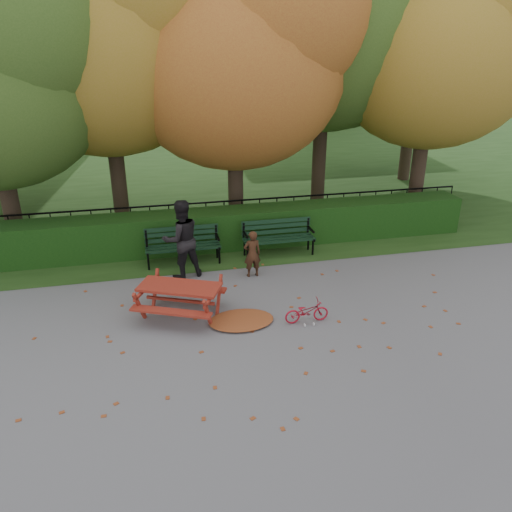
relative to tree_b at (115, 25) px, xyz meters
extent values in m
plane|color=slate|center=(2.44, -6.75, -5.40)|extent=(90.00, 90.00, 0.00)
plane|color=#1C3B12|center=(2.44, 7.25, -5.40)|extent=(90.00, 90.00, 0.00)
cube|color=#BEA894|center=(10.44, 21.25, 0.60)|extent=(9.00, 6.00, 12.00)
cube|color=black|center=(2.44, -2.25, -4.90)|extent=(13.00, 0.90, 1.00)
cube|color=black|center=(2.44, -1.45, -5.32)|extent=(14.00, 0.04, 0.04)
cube|color=black|center=(2.44, -1.45, -4.40)|extent=(14.00, 0.04, 0.04)
cylinder|color=black|center=(-0.56, -1.45, -4.90)|extent=(0.03, 0.03, 1.00)
cylinder|color=black|center=(2.44, -1.45, -4.90)|extent=(0.03, 0.03, 1.00)
cylinder|color=black|center=(5.44, -1.45, -4.90)|extent=(0.03, 0.03, 1.00)
cylinder|color=black|center=(8.94, -1.45, -4.90)|extent=(0.03, 0.03, 1.00)
cylinder|color=black|center=(-3.06, -0.95, -4.09)|extent=(0.44, 0.44, 2.62)
sphere|color=#34531B|center=(-2.08, -1.65, -0.02)|extent=(4.20, 4.20, 4.20)
cylinder|color=black|center=(-0.36, 0.25, -3.83)|extent=(0.44, 0.44, 3.15)
ellipsoid|color=olive|center=(-0.36, 0.25, -0.45)|extent=(6.40, 6.40, 5.76)
cylinder|color=black|center=(2.94, -0.55, -4.00)|extent=(0.44, 0.44, 2.80)
ellipsoid|color=#98441D|center=(2.94, -0.55, -1.00)|extent=(6.00, 6.00, 5.40)
sphere|color=#98441D|center=(3.99, -1.30, 0.35)|extent=(4.50, 4.50, 4.50)
cylinder|color=black|center=(5.94, 0.75, -3.65)|extent=(0.44, 0.44, 3.50)
ellipsoid|color=#34531B|center=(5.94, 0.75, 0.10)|extent=(6.80, 6.80, 6.12)
cylinder|color=black|center=(8.64, -0.75, -3.92)|extent=(0.44, 0.44, 2.97)
ellipsoid|color=olive|center=(8.64, -0.75, -0.73)|extent=(5.80, 5.80, 5.22)
sphere|color=olive|center=(9.66, -1.47, 0.58)|extent=(4.35, 4.35, 4.35)
cylinder|color=black|center=(10.44, 3.25, -3.83)|extent=(0.44, 0.44, 3.15)
ellipsoid|color=#34531B|center=(10.44, 3.25, -0.45)|extent=(6.00, 6.00, 5.40)
sphere|color=#34531B|center=(11.49, 2.50, 0.90)|extent=(4.50, 4.50, 4.50)
cube|color=black|center=(1.14, -3.33, -4.96)|extent=(1.80, 0.12, 0.04)
cube|color=black|center=(1.14, -3.15, -4.96)|extent=(1.80, 0.12, 0.04)
cube|color=black|center=(1.14, -2.97, -4.96)|extent=(1.80, 0.12, 0.04)
cube|color=black|center=(1.14, -2.88, -4.85)|extent=(1.80, 0.05, 0.10)
cube|color=black|center=(1.14, -2.88, -4.70)|extent=(1.80, 0.05, 0.10)
cube|color=black|center=(1.14, -2.88, -4.57)|extent=(1.80, 0.05, 0.10)
cube|color=black|center=(0.29, -3.15, -4.98)|extent=(0.05, 0.55, 0.06)
cube|color=black|center=(0.29, -2.88, -4.76)|extent=(0.05, 0.05, 0.41)
cylinder|color=black|center=(0.29, -3.33, -5.18)|extent=(0.05, 0.05, 0.44)
cylinder|color=black|center=(0.29, -2.97, -5.18)|extent=(0.05, 0.05, 0.44)
cube|color=black|center=(0.29, -3.13, -4.78)|extent=(0.05, 0.45, 0.04)
cube|color=black|center=(1.99, -3.15, -4.98)|extent=(0.05, 0.55, 0.06)
cube|color=black|center=(1.99, -2.88, -4.76)|extent=(0.05, 0.05, 0.41)
cylinder|color=black|center=(1.99, -3.33, -5.18)|extent=(0.05, 0.05, 0.44)
cylinder|color=black|center=(1.99, -2.97, -5.18)|extent=(0.05, 0.05, 0.44)
cube|color=black|center=(1.99, -3.13, -4.78)|extent=(0.05, 0.45, 0.04)
cube|color=black|center=(3.54, -3.33, -4.96)|extent=(1.80, 0.12, 0.04)
cube|color=black|center=(3.54, -3.15, -4.96)|extent=(1.80, 0.12, 0.04)
cube|color=black|center=(3.54, -2.97, -4.96)|extent=(1.80, 0.12, 0.04)
cube|color=black|center=(3.54, -2.88, -4.85)|extent=(1.80, 0.05, 0.10)
cube|color=black|center=(3.54, -2.88, -4.70)|extent=(1.80, 0.05, 0.10)
cube|color=black|center=(3.54, -2.88, -4.57)|extent=(1.80, 0.05, 0.10)
cube|color=black|center=(2.69, -3.15, -4.98)|extent=(0.05, 0.55, 0.06)
cube|color=black|center=(2.69, -2.88, -4.76)|extent=(0.05, 0.05, 0.41)
cylinder|color=black|center=(2.69, -3.33, -5.18)|extent=(0.05, 0.05, 0.44)
cylinder|color=black|center=(2.69, -2.97, -5.18)|extent=(0.05, 0.05, 0.44)
cube|color=black|center=(2.69, -3.13, -4.78)|extent=(0.05, 0.45, 0.04)
cube|color=black|center=(4.39, -3.15, -4.98)|extent=(0.05, 0.55, 0.06)
cube|color=black|center=(4.39, -2.88, -4.76)|extent=(0.05, 0.05, 0.41)
cylinder|color=black|center=(4.39, -3.33, -5.18)|extent=(0.05, 0.05, 0.44)
cylinder|color=black|center=(4.39, -2.97, -5.18)|extent=(0.05, 0.05, 0.44)
cube|color=black|center=(4.39, -3.13, -4.78)|extent=(0.05, 0.45, 0.04)
cube|color=maroon|center=(0.85, -5.69, -4.76)|extent=(1.69, 1.24, 0.05)
cube|color=maroon|center=(0.63, -6.17, -5.02)|extent=(1.51, 0.85, 0.04)
cube|color=maroon|center=(1.06, -5.22, -5.02)|extent=(1.51, 0.85, 0.04)
cube|color=maroon|center=(0.07, -5.76, -5.06)|extent=(0.23, 0.43, 0.76)
cube|color=maroon|center=(0.39, -5.05, -5.06)|extent=(0.23, 0.43, 0.76)
cube|color=maroon|center=(0.23, -5.41, -4.83)|extent=(0.54, 1.09, 0.05)
cube|color=maroon|center=(1.30, -6.33, -5.06)|extent=(0.23, 0.43, 0.76)
cube|color=maroon|center=(1.63, -5.62, -5.06)|extent=(0.23, 0.43, 0.76)
cube|color=maroon|center=(1.46, -5.97, -4.83)|extent=(0.54, 1.09, 0.05)
cube|color=maroon|center=(0.85, -5.69, -5.06)|extent=(1.28, 0.63, 0.05)
ellipsoid|color=brown|center=(1.96, -6.19, -5.36)|extent=(1.40, 1.08, 0.09)
imported|color=#392012|center=(2.62, -4.19, -4.85)|extent=(0.42, 0.29, 1.10)
imported|color=black|center=(1.07, -3.85, -4.49)|extent=(1.04, 0.90, 1.83)
imported|color=#AD0F22|center=(3.19, -6.46, -5.18)|extent=(0.86, 0.30, 0.45)
camera|label=1|loc=(0.36, -14.43, -0.44)|focal=35.00mm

